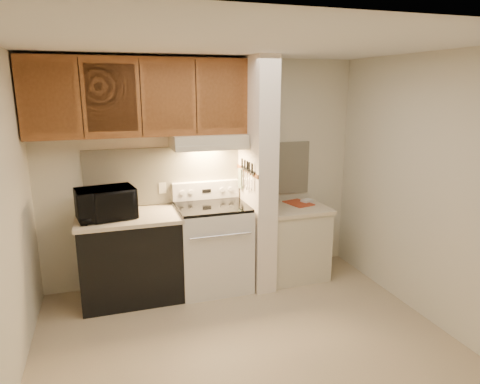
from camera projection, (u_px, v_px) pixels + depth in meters
name	position (u px, v px, depth m)	size (l,w,h in m)	color
floor	(246.00, 343.00, 3.76)	(3.60, 3.60, 0.00)	tan
ceiling	(247.00, 43.00, 3.16)	(3.60, 3.60, 0.00)	white
wall_back	(204.00, 172.00, 4.85)	(3.60, 0.02, 2.50)	beige
wall_right	(429.00, 190.00, 3.99)	(0.02, 3.00, 2.50)	beige
backsplash	(204.00, 173.00, 4.84)	(2.60, 0.02, 0.63)	beige
range_body	(213.00, 248.00, 4.72)	(0.76, 0.65, 0.92)	silver
oven_window	(220.00, 255.00, 4.41)	(0.50, 0.01, 0.30)	black
oven_handle	(221.00, 236.00, 4.33)	(0.02, 0.02, 0.65)	silver
cooktop	(212.00, 206.00, 4.60)	(0.74, 0.64, 0.03)	black
range_backguard	(206.00, 190.00, 4.84)	(0.76, 0.08, 0.20)	silver
range_display	(207.00, 191.00, 4.80)	(0.10, 0.01, 0.04)	black
range_knob_left_outer	(182.00, 193.00, 4.71)	(0.05, 0.05, 0.02)	silver
range_knob_left_inner	(191.00, 192.00, 4.74)	(0.05, 0.05, 0.02)	silver
range_knob_right_inner	(222.00, 190.00, 4.85)	(0.05, 0.05, 0.02)	silver
range_knob_right_outer	(231.00, 189.00, 4.88)	(0.05, 0.05, 0.02)	silver
dishwasher_front	(131.00, 259.00, 4.47)	(1.00, 0.63, 0.87)	black
left_countertop	(128.00, 218.00, 4.36)	(1.04, 0.67, 0.04)	beige
spoon_rest	(108.00, 211.00, 4.48)	(0.20, 0.06, 0.01)	black
teal_jar	(92.00, 208.00, 4.44)	(0.09, 0.09, 0.10)	#255950
outlet	(163.00, 188.00, 4.72)	(0.08, 0.01, 0.12)	beige
microwave	(106.00, 203.00, 4.24)	(0.55, 0.37, 0.31)	black
partition_pillar	(257.00, 175.00, 4.67)	(0.22, 0.70, 2.50)	white
pillar_trim	(247.00, 171.00, 4.63)	(0.01, 0.70, 0.04)	brown
knife_strip	(248.00, 170.00, 4.57)	(0.02, 0.42, 0.04)	black
knife_blade_a	(252.00, 182.00, 4.45)	(0.01, 0.04, 0.16)	silver
knife_handle_a	(252.00, 168.00, 4.41)	(0.02, 0.02, 0.10)	black
knife_blade_b	(249.00, 182.00, 4.53)	(0.01, 0.04, 0.18)	silver
knife_handle_b	(249.00, 167.00, 4.49)	(0.02, 0.02, 0.10)	black
knife_blade_c	(247.00, 181.00, 4.60)	(0.01, 0.04, 0.20)	silver
knife_handle_c	(247.00, 166.00, 4.55)	(0.02, 0.02, 0.10)	black
knife_blade_d	(245.00, 178.00, 4.66)	(0.01, 0.04, 0.16)	silver
knife_handle_d	(245.00, 164.00, 4.62)	(0.02, 0.02, 0.10)	black
knife_blade_e	(243.00, 177.00, 4.73)	(0.01, 0.04, 0.18)	silver
knife_handle_e	(242.00, 163.00, 4.71)	(0.02, 0.02, 0.10)	black
oven_mitt	(241.00, 178.00, 4.81)	(0.03, 0.09, 0.22)	gray
right_cab_base	(293.00, 243.00, 5.01)	(0.70, 0.60, 0.81)	beige
right_countertop	(294.00, 208.00, 4.91)	(0.74, 0.64, 0.04)	beige
red_folder	(298.00, 203.00, 5.03)	(0.24, 0.32, 0.01)	#AE3F22
white_box	(307.00, 201.00, 5.08)	(0.14, 0.09, 0.04)	white
range_hood	(208.00, 141.00, 4.55)	(0.78, 0.44, 0.15)	beige
hood_lip	(213.00, 148.00, 4.37)	(0.78, 0.04, 0.06)	beige
upper_cabinets	(139.00, 97.00, 4.28)	(2.18, 0.33, 0.77)	brown
cab_door_a	(49.00, 98.00, 3.89)	(0.46, 0.01, 0.63)	brown
cab_gap_a	(81.00, 98.00, 3.97)	(0.01, 0.01, 0.73)	black
cab_door_b	(111.00, 98.00, 4.05)	(0.46, 0.01, 0.63)	brown
cab_gap_b	(141.00, 98.00, 4.13)	(0.01, 0.01, 0.73)	black
cab_door_c	(169.00, 97.00, 4.21)	(0.46, 0.01, 0.63)	brown
cab_gap_c	(196.00, 97.00, 4.29)	(0.01, 0.01, 0.73)	black
cab_door_d	(222.00, 97.00, 4.37)	(0.46, 0.01, 0.63)	brown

